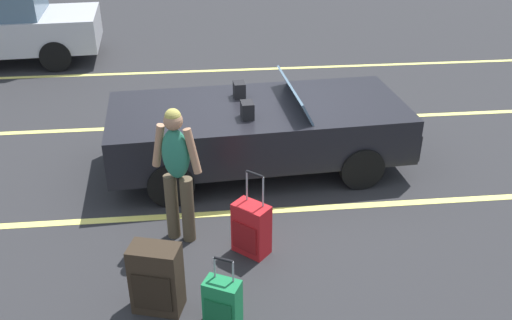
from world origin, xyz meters
TOP-DOWN VIEW (x-y plane):
  - ground_plane at (0.00, 0.00)m, footprint 80.00×80.00m
  - lot_line_near at (0.00, -1.21)m, footprint 18.00×0.12m
  - lot_line_mid at (0.00, 1.49)m, footprint 18.00×0.12m
  - lot_line_far at (0.00, 4.19)m, footprint 18.00×0.12m
  - convertible_car at (0.21, 0.01)m, footprint 4.24×2.04m
  - suitcase_large_black at (-1.29, -2.82)m, footprint 0.54×0.41m
  - suitcase_medium_bright at (-0.29, -2.01)m, footprint 0.46×0.45m
  - suitcase_small_carryon at (-0.67, -3.09)m, footprint 0.39×0.33m
  - traveler_person at (-1.08, -1.66)m, footprint 0.58×0.34m

SIDE VIEW (x-z plane):
  - ground_plane at x=0.00m, z-range 0.00..0.00m
  - lot_line_near at x=0.00m, z-range 0.00..0.00m
  - lot_line_mid at x=0.00m, z-range 0.00..0.00m
  - lot_line_far at x=0.00m, z-range 0.00..0.00m
  - suitcase_small_carryon at x=-0.67m, z-range -0.12..0.62m
  - suitcase_medium_bright at x=-0.29m, z-range -0.19..0.81m
  - suitcase_large_black at x=-1.29m, z-range 0.00..0.74m
  - convertible_car at x=0.21m, z-range -0.03..1.21m
  - traveler_person at x=-1.08m, z-range 0.10..1.76m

